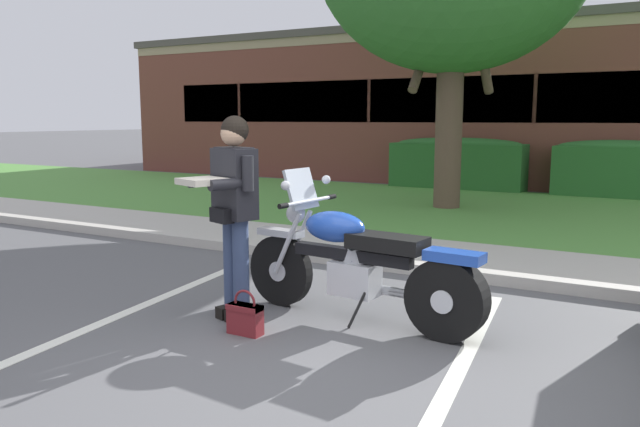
{
  "coord_description": "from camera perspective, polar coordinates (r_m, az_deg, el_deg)",
  "views": [
    {
      "loc": [
        1.86,
        -3.4,
        1.68
      ],
      "look_at": [
        -0.75,
        1.34,
        0.85
      ],
      "focal_mm": 34.75,
      "sensor_mm": 36.0,
      "label": 1
    }
  ],
  "objects": [
    {
      "name": "hedge_left",
      "position": [
        15.0,
        12.52,
        4.6
      ],
      "size": [
        3.1,
        0.9,
        1.24
      ],
      "color": "#286028",
      "rests_on": "ground"
    },
    {
      "name": "handbag",
      "position": [
        4.95,
        -6.92,
        -9.38
      ],
      "size": [
        0.28,
        0.13,
        0.36
      ],
      "color": "maroon",
      "rests_on": "ground"
    },
    {
      "name": "brick_building",
      "position": [
        20.61,
        21.85,
        9.13
      ],
      "size": [
        24.61,
        11.23,
        4.08
      ],
      "color": "brown",
      "rests_on": "ground"
    },
    {
      "name": "grass_lawn",
      "position": [
        11.33,
        19.09,
        -0.12
      ],
      "size": [
        60.0,
        6.33,
        0.06
      ],
      "primitive_type": "cube",
      "color": "#518E3D",
      "rests_on": "ground"
    },
    {
      "name": "concrete_walk",
      "position": [
        7.56,
        13.95,
        -4.06
      ],
      "size": [
        60.0,
        1.5,
        0.08
      ],
      "primitive_type": "cube",
      "color": "#B7B2A8",
      "rests_on": "ground"
    },
    {
      "name": "stall_stripe_1",
      "position": [
        4.11,
        11.75,
        -15.55
      ],
      "size": [
        0.56,
        4.39,
        0.01
      ],
      "primitive_type": "cube",
      "rotation": [
        0.0,
        0.0,
        0.1
      ],
      "color": "silver",
      "rests_on": "ground"
    },
    {
      "name": "hedge_center_left",
      "position": [
        14.42,
        25.83,
        3.78
      ],
      "size": [
        2.59,
        0.9,
        1.24
      ],
      "color": "#286028",
      "rests_on": "ground"
    },
    {
      "name": "ground_plane",
      "position": [
        4.22,
        0.16,
        -14.74
      ],
      "size": [
        140.0,
        140.0,
        0.0
      ],
      "primitive_type": "plane",
      "color": "#565659"
    },
    {
      "name": "stall_stripe_0",
      "position": [
        5.62,
        -18.43,
        -9.08
      ],
      "size": [
        0.56,
        4.39,
        0.01
      ],
      "primitive_type": "cube",
      "rotation": [
        0.0,
        0.0,
        0.1
      ],
      "color": "silver",
      "rests_on": "ground"
    },
    {
      "name": "curb_strip",
      "position": [
        6.76,
        12.08,
        -5.33
      ],
      "size": [
        60.0,
        0.2,
        0.12
      ],
      "primitive_type": "cube",
      "color": "#B7B2A8",
      "rests_on": "ground"
    },
    {
      "name": "motorcycle",
      "position": [
        5.12,
        4.2,
        -4.74
      ],
      "size": [
        2.24,
        0.82,
        1.26
      ],
      "color": "black",
      "rests_on": "ground"
    },
    {
      "name": "rider_person",
      "position": [
        5.15,
        -8.05,
        1.15
      ],
      "size": [
        0.55,
        0.65,
        1.7
      ],
      "color": "black",
      "rests_on": "ground"
    }
  ]
}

